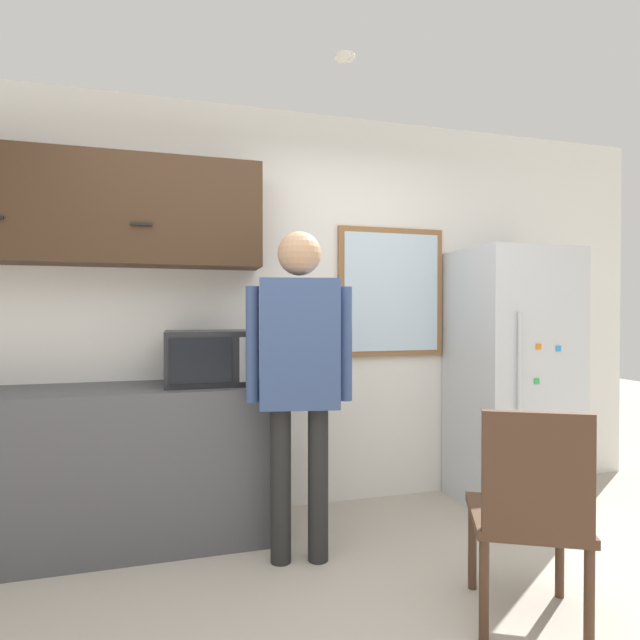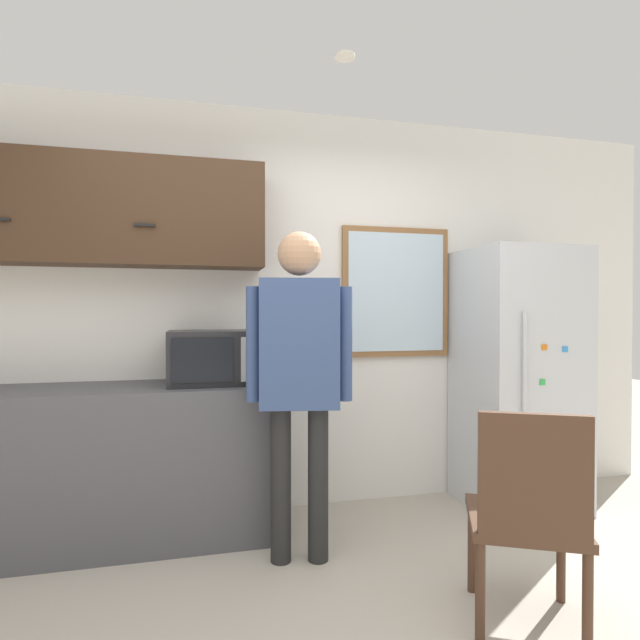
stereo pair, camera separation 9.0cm
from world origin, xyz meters
TOP-DOWN VIEW (x-y plane):
  - back_wall at (0.00, 1.74)m, footprint 6.00×0.06m
  - counter at (-1.13, 1.43)m, footprint 2.15×0.57m
  - upper_cabinets at (-1.13, 1.56)m, footprint 2.15×0.32m
  - microwave at (-0.39, 1.43)m, footprint 0.49×0.39m
  - person at (0.07, 0.97)m, footprint 0.56×0.29m
  - refrigerator at (1.69, 1.37)m, footprint 0.72×0.68m
  - chair at (0.87, 0.14)m, footprint 0.61×0.61m
  - window at (0.92, 1.70)m, footprint 0.80×0.05m
  - ceiling_light at (0.30, 0.90)m, footprint 0.11×0.11m

SIDE VIEW (x-z plane):
  - counter at x=-1.13m, z-range 0.00..0.90m
  - chair at x=0.87m, z-range 0.05..0.99m
  - refrigerator at x=1.69m, z-range 0.00..1.77m
  - microwave at x=-0.39m, z-range 0.90..1.22m
  - person at x=0.07m, z-range 0.20..1.96m
  - back_wall at x=0.00m, z-range 0.00..2.70m
  - window at x=0.92m, z-range 1.02..1.94m
  - upper_cabinets at x=-1.13m, z-range 1.61..2.25m
  - ceiling_light at x=0.30m, z-range 2.67..2.69m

